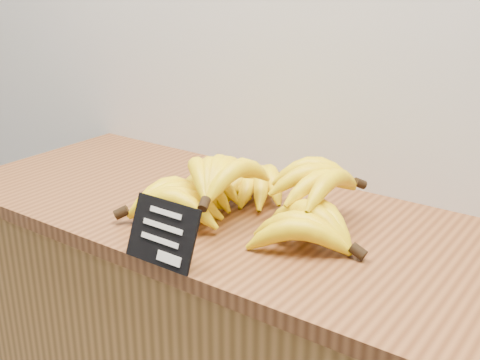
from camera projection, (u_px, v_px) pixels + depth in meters
name	position (u px, v px, depth m)	size (l,w,h in m)	color
counter_top	(254.00, 222.00, 1.21)	(1.38, 0.54, 0.03)	brown
chalkboard_sign	(162.00, 233.00, 1.01)	(0.14, 0.01, 0.11)	black
banana_pile	(245.00, 194.00, 1.18)	(0.51, 0.37, 0.12)	yellow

